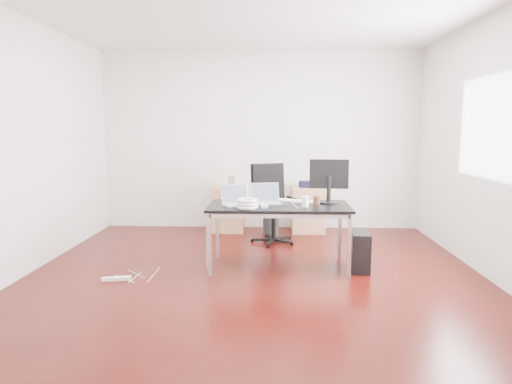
{
  "coord_description": "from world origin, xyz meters",
  "views": [
    {
      "loc": [
        0.2,
        -4.77,
        1.6
      ],
      "look_at": [
        0.0,
        0.55,
        0.85
      ],
      "focal_mm": 32.0,
      "sensor_mm": 36.0,
      "label": 1
    }
  ],
  "objects_px": {
    "filing_cabinet_right": "(308,209)",
    "office_chair": "(272,199)",
    "desk": "(279,210)",
    "pc_tower": "(360,251)",
    "filing_cabinet_left": "(228,209)"
  },
  "relations": [
    {
      "from": "desk",
      "to": "pc_tower",
      "type": "relative_size",
      "value": 3.56
    },
    {
      "from": "office_chair",
      "to": "pc_tower",
      "type": "distance_m",
      "value": 1.68
    },
    {
      "from": "desk",
      "to": "pc_tower",
      "type": "height_order",
      "value": "desk"
    },
    {
      "from": "desk",
      "to": "filing_cabinet_left",
      "type": "relative_size",
      "value": 2.29
    },
    {
      "from": "office_chair",
      "to": "filing_cabinet_left",
      "type": "distance_m",
      "value": 0.98
    },
    {
      "from": "filing_cabinet_right",
      "to": "office_chair",
      "type": "bearing_deg",
      "value": -130.88
    },
    {
      "from": "filing_cabinet_right",
      "to": "pc_tower",
      "type": "distance_m",
      "value": 1.99
    },
    {
      "from": "office_chair",
      "to": "filing_cabinet_left",
      "type": "height_order",
      "value": "office_chair"
    },
    {
      "from": "desk",
      "to": "filing_cabinet_left",
      "type": "height_order",
      "value": "desk"
    },
    {
      "from": "office_chair",
      "to": "filing_cabinet_right",
      "type": "relative_size",
      "value": 1.54
    },
    {
      "from": "office_chair",
      "to": "pc_tower",
      "type": "relative_size",
      "value": 2.4
    },
    {
      "from": "office_chair",
      "to": "pc_tower",
      "type": "height_order",
      "value": "office_chair"
    },
    {
      "from": "office_chair",
      "to": "filing_cabinet_right",
      "type": "distance_m",
      "value": 0.9
    },
    {
      "from": "desk",
      "to": "office_chair",
      "type": "distance_m",
      "value": 1.23
    },
    {
      "from": "desk",
      "to": "filing_cabinet_right",
      "type": "distance_m",
      "value": 1.96
    }
  ]
}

